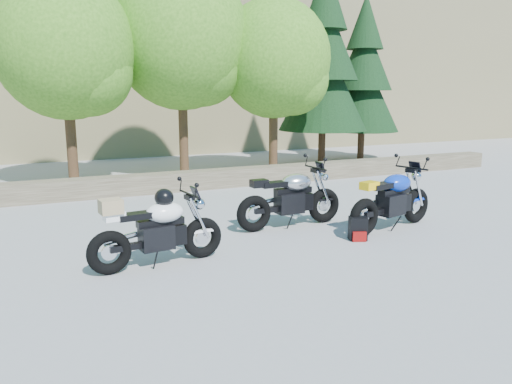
% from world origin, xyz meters
% --- Properties ---
extents(ground, '(90.00, 90.00, 0.00)m').
position_xyz_m(ground, '(0.00, 0.00, 0.00)').
color(ground, gray).
rests_on(ground, ground).
extents(stone_wall, '(22.00, 0.55, 0.50)m').
position_xyz_m(stone_wall, '(0.00, 5.50, 0.25)').
color(stone_wall, brown).
rests_on(stone_wall, ground).
extents(hillside, '(80.00, 30.00, 15.00)m').
position_xyz_m(hillside, '(3.00, 28.00, 7.50)').
color(hillside, olive).
rests_on(hillside, ground).
extents(tree_decid_left, '(3.67, 3.67, 5.62)m').
position_xyz_m(tree_decid_left, '(-2.39, 7.14, 3.63)').
color(tree_decid_left, '#382314').
rests_on(tree_decid_left, ground).
extents(tree_decid_mid, '(4.08, 4.08, 6.24)m').
position_xyz_m(tree_decid_mid, '(0.91, 7.54, 4.04)').
color(tree_decid_mid, '#382314').
rests_on(tree_decid_mid, ground).
extents(tree_decid_right, '(3.54, 3.54, 5.41)m').
position_xyz_m(tree_decid_right, '(3.71, 6.94, 3.50)').
color(tree_decid_right, '#382314').
rests_on(tree_decid_right, ground).
extents(conifer_near, '(3.17, 3.17, 7.06)m').
position_xyz_m(conifer_near, '(6.20, 8.20, 3.68)').
color(conifer_near, '#382314').
rests_on(conifer_near, ground).
extents(conifer_far, '(2.82, 2.82, 6.27)m').
position_xyz_m(conifer_far, '(8.40, 8.80, 3.27)').
color(conifer_far, '#382314').
rests_on(conifer_far, ground).
extents(silver_bike, '(2.28, 0.72, 1.15)m').
position_xyz_m(silver_bike, '(0.93, 0.97, 0.56)').
color(silver_bike, black).
rests_on(silver_bike, ground).
extents(white_bike, '(2.13, 0.67, 1.18)m').
position_xyz_m(white_bike, '(-1.98, -0.16, 0.58)').
color(white_bike, black).
rests_on(white_bike, ground).
extents(blue_bike, '(2.28, 0.84, 1.16)m').
position_xyz_m(blue_bike, '(2.61, 0.02, 0.56)').
color(blue_bike, black).
rests_on(blue_bike, ground).
extents(backpack, '(0.37, 0.35, 0.42)m').
position_xyz_m(backpack, '(1.59, -0.32, 0.20)').
color(backpack, black).
rests_on(backpack, ground).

